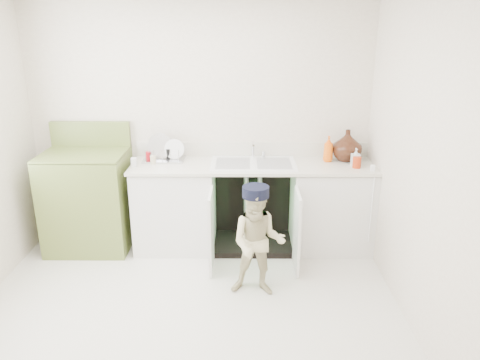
{
  "coord_description": "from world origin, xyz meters",
  "views": [
    {
      "loc": [
        0.45,
        -3.27,
        2.26
      ],
      "look_at": [
        0.42,
        0.7,
        0.9
      ],
      "focal_mm": 35.0,
      "sensor_mm": 36.0,
      "label": 1
    }
  ],
  "objects": [
    {
      "name": "avocado_stove",
      "position": [
        -1.14,
        1.18,
        0.52
      ],
      "size": [
        0.82,
        0.65,
        1.27
      ],
      "color": "olive",
      "rests_on": "ground"
    },
    {
      "name": "room_shell",
      "position": [
        0.0,
        0.0,
        1.25
      ],
      "size": [
        6.0,
        5.5,
        1.26
      ],
      "color": "silver",
      "rests_on": "ground"
    },
    {
      "name": "counter_run",
      "position": [
        0.58,
        1.21,
        0.47
      ],
      "size": [
        2.44,
        1.02,
        1.22
      ],
      "color": "silver",
      "rests_on": "ground"
    },
    {
      "name": "repair_worker",
      "position": [
        0.57,
        0.29,
        0.49
      ],
      "size": [
        0.5,
        0.78,
        0.98
      ],
      "rotation": [
        0.0,
        0.0,
        -0.11
      ],
      "color": "beige",
      "rests_on": "ground"
    },
    {
      "name": "ground",
      "position": [
        0.0,
        0.0,
        0.0
      ],
      "size": [
        3.5,
        3.5,
        0.0
      ],
      "primitive_type": "plane",
      "color": "beige",
      "rests_on": "ground"
    }
  ]
}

